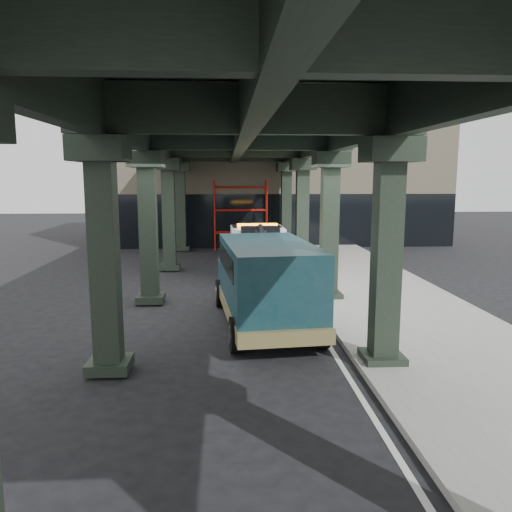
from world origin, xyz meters
name	(u,v)px	position (x,y,z in m)	size (l,w,h in m)	color
ground	(255,318)	(0.00, 0.00, 0.00)	(90.00, 90.00, 0.00)	black
sidewalk	(382,298)	(4.50, 2.00, 0.07)	(5.00, 40.00, 0.15)	gray
lane_stripe	(302,301)	(1.70, 2.00, 0.01)	(0.12, 38.00, 0.01)	silver
viaduct	(239,137)	(-0.40, 2.00, 5.46)	(7.40, 32.00, 6.40)	black
building	(267,180)	(2.00, 20.00, 4.00)	(22.00, 10.00, 8.00)	#C6B793
scaffolding	(241,213)	(0.00, 14.64, 2.11)	(3.08, 0.88, 4.00)	#B7160E
tow_truck	(261,258)	(0.42, 3.72, 1.21)	(2.37, 7.61, 2.48)	black
towed_van	(266,281)	(0.23, -0.90, 1.32)	(2.89, 6.23, 2.45)	#0F3138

